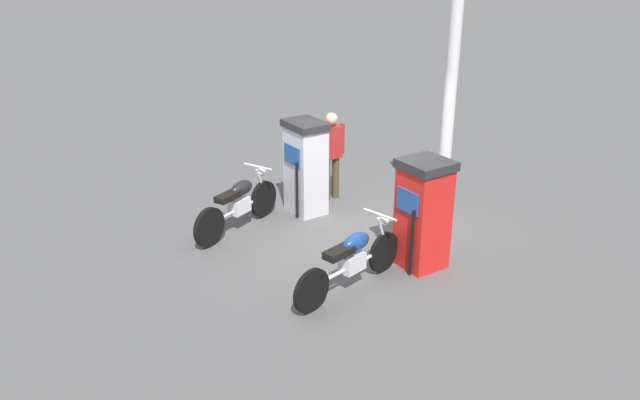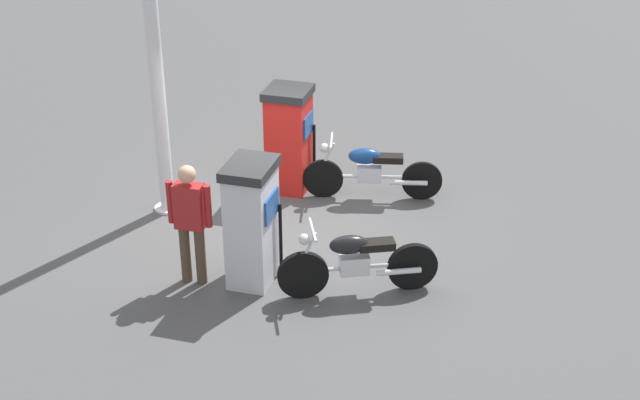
{
  "view_description": "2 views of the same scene",
  "coord_description": "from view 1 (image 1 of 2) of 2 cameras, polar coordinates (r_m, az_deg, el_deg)",
  "views": [
    {
      "loc": [
        6.23,
        6.43,
        4.34
      ],
      "look_at": [
        1.17,
        0.58,
        1.15
      ],
      "focal_mm": 34.88,
      "sensor_mm": 36.0,
      "label": 1
    },
    {
      "loc": [
        2.07,
        -10.62,
        6.11
      ],
      "look_at": [
        0.6,
        -0.49,
        0.77
      ],
      "focal_mm": 49.88,
      "sensor_mm": 36.0,
      "label": 2
    }
  ],
  "objects": [
    {
      "name": "fuel_pump_near",
      "position": [
        10.61,
        -1.33,
        3.07
      ],
      "size": [
        0.67,
        0.81,
        1.62
      ],
      "color": "silver",
      "rests_on": "ground"
    },
    {
      "name": "fuel_pump_far",
      "position": [
        8.9,
        9.42,
        -1.23
      ],
      "size": [
        0.75,
        0.74,
        1.61
      ],
      "color": "red",
      "rests_on": "ground"
    },
    {
      "name": "attendant_person",
      "position": [
        11.15,
        1.04,
        4.57
      ],
      "size": [
        0.58,
        0.24,
        1.61
      ],
      "color": "#473828",
      "rests_on": "ground"
    },
    {
      "name": "motorcycle_far_pump",
      "position": [
        8.32,
        2.91,
        -5.39
      ],
      "size": [
        2.06,
        0.56,
        0.94
      ],
      "color": "black",
      "rests_on": "ground"
    },
    {
      "name": "motorcycle_near_pump",
      "position": [
        10.12,
        -7.5,
        -0.36
      ],
      "size": [
        1.93,
        0.75,
        0.95
      ],
      "color": "black",
      "rests_on": "ground"
    },
    {
      "name": "ground_plane",
      "position": [
        9.95,
        2.92,
        -3.47
      ],
      "size": [
        120.0,
        120.0,
        0.0
      ],
      "primitive_type": "plane",
      "color": "#4C4C4C"
    },
    {
      "name": "canopy_support_pole",
      "position": [
        10.34,
        11.73,
        8.07
      ],
      "size": [
        0.4,
        0.4,
        3.87
      ],
      "color": "silver",
      "rests_on": "ground"
    }
  ]
}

